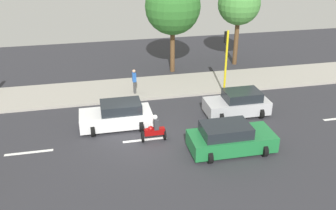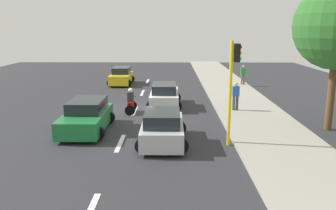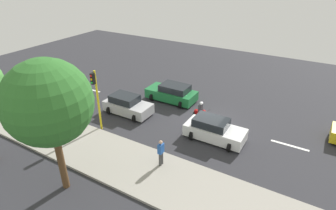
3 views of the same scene
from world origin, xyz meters
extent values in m
cube|color=#2D2D33|center=(0.00, 0.00, -0.05)|extent=(40.00, 60.00, 0.10)
cube|color=#9E998E|center=(7.00, 0.00, 0.07)|extent=(4.00, 60.00, 0.15)
cube|color=white|center=(0.00, -6.00, 0.01)|extent=(0.20, 2.40, 0.01)
cube|color=white|center=(0.00, 0.00, 0.01)|extent=(0.20, 2.40, 0.01)
cube|color=white|center=(0.00, 6.00, 0.01)|extent=(0.20, 2.40, 0.01)
cube|color=white|center=(0.00, 12.00, 0.01)|extent=(0.20, 2.40, 0.01)
cube|color=#1E7238|center=(-1.93, -4.18, 0.56)|extent=(1.93, 4.33, 0.80)
cube|color=#1E2328|center=(-1.93, -3.83, 1.24)|extent=(1.62, 2.43, 0.56)
cylinder|color=black|center=(-1.07, -5.61, 0.32)|extent=(0.64, 0.22, 0.64)
cylinder|color=black|center=(-2.79, -5.61, 0.32)|extent=(0.64, 0.22, 0.64)
cylinder|color=black|center=(-1.07, -2.75, 0.32)|extent=(0.64, 0.22, 0.64)
cylinder|color=black|center=(-2.79, -2.75, 0.32)|extent=(0.64, 0.22, 0.64)
cube|color=yellow|center=(-2.24, 10.10, 0.56)|extent=(1.71, 3.86, 0.80)
cube|color=#1E2328|center=(-2.24, 10.41, 1.24)|extent=(1.44, 2.16, 0.56)
cylinder|color=black|center=(-1.49, 8.83, 0.32)|extent=(0.64, 0.22, 0.64)
cylinder|color=black|center=(-2.99, 8.83, 0.32)|extent=(0.64, 0.22, 0.64)
cylinder|color=black|center=(-1.49, 11.38, 0.32)|extent=(0.64, 0.22, 0.64)
cylinder|color=black|center=(-2.99, 11.38, 0.32)|extent=(0.64, 0.22, 0.64)
cube|color=#B7B7BC|center=(1.88, -5.96, 0.56)|extent=(1.79, 3.84, 0.80)
cube|color=#1E2328|center=(1.88, -6.27, 1.24)|extent=(1.50, 2.15, 0.56)
cylinder|color=black|center=(1.09, -4.69, 0.32)|extent=(0.64, 0.22, 0.64)
cylinder|color=black|center=(2.66, -4.69, 0.32)|extent=(0.64, 0.22, 0.64)
cylinder|color=black|center=(1.09, -7.23, 0.32)|extent=(0.64, 0.22, 0.64)
cylinder|color=black|center=(2.66, -7.23, 0.32)|extent=(0.64, 0.22, 0.64)
cube|color=white|center=(1.82, 1.39, 0.56)|extent=(1.77, 4.05, 0.80)
cube|color=#1E2328|center=(1.82, 1.06, 1.24)|extent=(1.49, 2.27, 0.56)
cylinder|color=black|center=(1.04, 2.72, 0.32)|extent=(0.64, 0.22, 0.64)
cylinder|color=black|center=(2.59, 2.72, 0.32)|extent=(0.64, 0.22, 0.64)
cylinder|color=black|center=(1.04, 0.05, 0.32)|extent=(0.64, 0.22, 0.64)
cylinder|color=black|center=(2.59, 0.05, 0.32)|extent=(0.64, 0.22, 0.64)
cylinder|color=black|center=(-0.15, 0.14, 0.30)|extent=(0.60, 0.10, 0.60)
cylinder|color=black|center=(-0.15, -1.06, 0.30)|extent=(0.60, 0.10, 0.60)
cube|color=#990C0C|center=(-0.15, -0.51, 0.55)|extent=(0.28, 1.10, 0.36)
sphere|color=#990C0C|center=(-0.15, -0.31, 0.73)|extent=(0.32, 0.32, 0.32)
cylinder|color=black|center=(-0.15, 0.04, 0.90)|extent=(0.55, 0.04, 0.04)
cube|color=#333338|center=(-0.15, -0.61, 1.00)|extent=(0.36, 0.24, 0.60)
sphere|color=silver|center=(-0.15, -0.56, 1.40)|extent=(0.26, 0.26, 0.26)
cylinder|color=#72604C|center=(8.39, 9.31, 0.57)|extent=(0.16, 0.16, 0.85)
cylinder|color=#72604C|center=(8.59, 9.31, 0.57)|extent=(0.16, 0.16, 0.85)
cube|color=#268C3F|center=(8.49, 9.31, 1.30)|extent=(0.40, 0.24, 0.60)
sphere|color=tan|center=(8.49, 9.31, 1.73)|extent=(0.22, 0.22, 0.22)
cylinder|color=#3F3F3F|center=(6.02, -0.27, 0.57)|extent=(0.16, 0.16, 0.85)
cylinder|color=#3F3F3F|center=(6.22, -0.27, 0.57)|extent=(0.16, 0.16, 0.85)
cube|color=#2659B2|center=(6.12, -0.27, 1.30)|extent=(0.40, 0.24, 0.60)
sphere|color=tan|center=(6.12, -0.27, 1.73)|extent=(0.22, 0.22, 0.22)
cylinder|color=yellow|center=(4.75, -6.22, 2.25)|extent=(0.14, 0.14, 4.50)
cube|color=black|center=(4.97, -6.22, 4.00)|extent=(0.24, 0.24, 0.76)
sphere|color=red|center=(5.09, -6.22, 4.24)|extent=(0.16, 0.16, 0.16)
sphere|color=#F2A50C|center=(5.09, -6.22, 4.00)|extent=(0.16, 0.16, 0.16)
sphere|color=green|center=(5.09, -6.22, 3.76)|extent=(0.16, 0.16, 0.16)
cylinder|color=brown|center=(10.12, -3.82, 1.82)|extent=(0.36, 0.36, 3.64)
camera|label=1|loc=(-17.26, 2.44, 10.40)|focal=39.82mm
camera|label=2|loc=(2.27, -20.60, 5.04)|focal=37.01mm
camera|label=3|loc=(17.10, 6.66, 10.82)|focal=29.60mm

